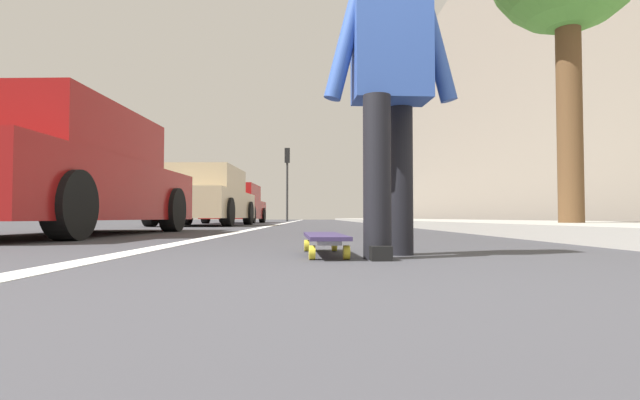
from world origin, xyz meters
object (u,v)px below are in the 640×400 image
(parked_car_mid, at_px, (205,198))
(traffic_light, at_px, (287,170))
(parked_car_near, at_px, (63,175))
(skateboard, at_px, (324,238))
(skater_person, at_px, (390,80))
(parked_car_far, at_px, (236,205))

(parked_car_mid, xyz_separation_m, traffic_light, (14.05, -1.38, 2.08))
(parked_car_near, bearing_deg, parked_car_mid, -1.02)
(skateboard, bearing_deg, parked_car_near, 44.43)
(skateboard, distance_m, parked_car_mid, 10.42)
(skater_person, height_order, parked_car_near, skater_person)
(skater_person, relative_size, parked_car_near, 0.36)
(parked_car_near, bearing_deg, skater_person, -133.83)
(parked_car_near, height_order, parked_car_far, parked_car_near)
(parked_car_far, height_order, traffic_light, traffic_light)
(parked_car_mid, bearing_deg, traffic_light, -5.60)
(skateboard, distance_m, skater_person, 0.92)
(parked_car_near, relative_size, traffic_light, 1.13)
(skater_person, relative_size, parked_car_mid, 0.35)
(parked_car_near, distance_m, traffic_light, 21.11)
(parked_car_mid, bearing_deg, skater_person, -162.23)
(parked_car_far, bearing_deg, parked_car_near, -179.99)
(skateboard, xyz_separation_m, parked_car_far, (15.89, 3.03, 0.60))
(skater_person, relative_size, parked_car_far, 0.35)
(skateboard, xyz_separation_m, traffic_light, (24.03, 1.52, 2.71))
(skater_person, distance_m, traffic_light, 24.33)
(parked_car_mid, distance_m, parked_car_far, 5.91)
(parked_car_far, bearing_deg, traffic_light, -10.46)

